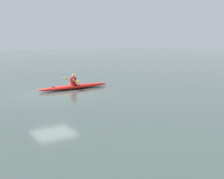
# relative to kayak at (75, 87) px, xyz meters

# --- Properties ---
(ground_plane) EXTENTS (160.00, 160.00, 0.00)m
(ground_plane) POSITION_rel_kayak_xyz_m (1.96, 0.94, -0.15)
(ground_plane) COLOR #384742
(kayak) EXTENTS (5.12, 0.74, 0.29)m
(kayak) POSITION_rel_kayak_xyz_m (0.00, 0.00, 0.00)
(kayak) COLOR red
(kayak) RESTS_ON ground
(kayaker) EXTENTS (0.44, 2.33, 0.71)m
(kayaker) POSITION_rel_kayak_xyz_m (0.08, 0.00, 0.43)
(kayaker) COLOR red
(kayaker) RESTS_ON kayak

